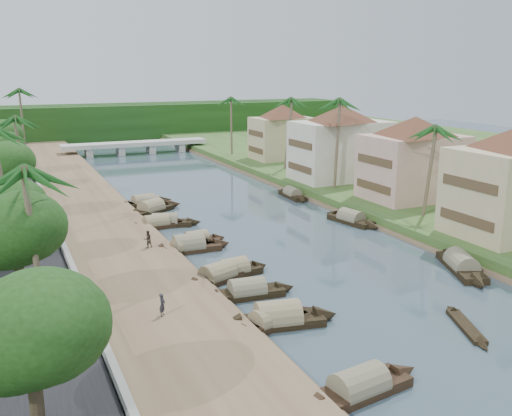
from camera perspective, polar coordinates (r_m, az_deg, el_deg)
name	(u,v)px	position (r m, az deg, el deg)	size (l,w,h in m)	color
ground	(328,267)	(48.75, 7.24, -5.84)	(220.00, 220.00, 0.00)	#3A4C57
left_bank	(96,225)	(61.64, -15.75, -1.68)	(10.00, 180.00, 0.80)	brown
right_bank	(374,194)	(74.85, 11.69, 1.39)	(16.00, 180.00, 1.20)	#2B4C1E
road	(7,232)	(60.99, -23.66, -2.21)	(8.00, 180.00, 1.40)	black
retaining_wall	(52,221)	(60.97, -19.70, -1.22)	(0.40, 180.00, 1.10)	gray
treeline	(109,122)	(141.62, -14.53, 8.36)	(120.00, 14.00, 8.00)	#16330E
bridge	(135,145)	(114.54, -11.96, 6.17)	(28.00, 4.00, 2.40)	#B0AFA5
building_mid	(413,157)	(69.83, 15.46, 4.92)	(14.11, 14.11, 9.70)	#D6A397
building_far	(341,142)	(80.39, 8.54, 6.55)	(15.59, 15.59, 10.20)	beige
building_distant	(282,131)	(98.18, 2.66, 7.68)	(12.62, 12.62, 9.20)	tan
sampan_0	(359,388)	(30.92, 10.25, -17.31)	(8.52, 2.84, 2.20)	black
sampan_1	(278,319)	(37.76, 2.22, -11.05)	(8.60, 3.39, 2.46)	black
sampan_2	(271,321)	(37.54, 1.47, -11.23)	(7.48, 3.37, 1.98)	black
sampan_3	(247,292)	(42.06, -0.89, -8.38)	(7.73, 2.25, 2.07)	black
sampan_4	(218,276)	(45.13, -3.83, -6.83)	(7.77, 4.33, 2.19)	black
sampan_5	(234,271)	(46.29, -2.21, -6.28)	(6.53, 2.36, 2.07)	black
sampan_6	(189,247)	(52.59, -6.74, -3.87)	(8.15, 2.35, 2.39)	black
sampan_7	(186,247)	(52.52, -6.98, -3.92)	(7.48, 3.39, 1.99)	black
sampan_8	(196,241)	(54.25, -5.98, -3.31)	(6.35, 2.11, 1.97)	black
sampan_9	(165,222)	(61.22, -9.09, -1.42)	(7.93, 3.82, 2.01)	black
sampan_10	(157,224)	(60.65, -9.90, -1.60)	(7.29, 1.91, 2.03)	black
sampan_11	(151,209)	(67.04, -10.42, -0.14)	(7.75, 5.61, 2.29)	black
sampan_12	(149,204)	(70.08, -10.67, 0.44)	(7.82, 4.29, 1.92)	black
sampan_13	(144,203)	(70.57, -11.16, 0.52)	(7.79, 2.94, 2.11)	black
sampan_14	(461,266)	(50.32, 19.84, -5.45)	(5.38, 9.52, 2.31)	black
sampan_15	(351,219)	(62.50, 9.49, -1.12)	(3.19, 8.15, 2.15)	black
sampan_16	(292,195)	(73.96, 3.66, 1.35)	(1.88, 7.78, 1.92)	black
canoe_0	(466,327)	(39.86, 20.25, -11.07)	(3.34, 6.47, 0.88)	black
canoe_1	(233,272)	(46.94, -2.34, -6.39)	(5.45, 1.12, 0.88)	black
canoe_2	(153,224)	(62.12, -10.27, -1.55)	(4.53, 3.01, 0.70)	black
palm_1	(431,130)	(61.35, 17.08, 7.49)	(3.20, 3.20, 10.76)	brown
palm_2	(338,102)	(73.51, 8.18, 10.43)	(3.20, 3.20, 12.81)	brown
palm_3	(287,101)	(87.74, 3.11, 10.66)	(3.20, 3.20, 12.15)	brown
palm_4	(30,173)	(33.12, -21.70, 3.24)	(3.20, 3.20, 11.15)	brown
palm_5	(2,131)	(52.89, -24.05, 7.03)	(3.20, 3.20, 11.53)	brown
palm_6	(19,120)	(70.86, -22.62, 8.17)	(3.20, 3.20, 11.01)	brown
palm_7	(231,100)	(102.92, -2.50, 10.77)	(3.20, 3.20, 11.51)	brown
palm_8	(20,92)	(99.89, -22.55, 10.68)	(3.20, 3.20, 13.13)	brown
tree_0	(29,331)	(24.20, -21.74, -11.36)	(5.37, 5.37, 7.27)	#483B29
tree_1	(15,232)	(36.17, -22.96, -2.20)	(5.14, 5.14, 7.80)	#483B29
tree_2	(11,207)	(46.94, -23.32, 0.09)	(4.60, 4.60, 6.65)	#483B29
tree_3	(5,165)	(61.80, -23.81, 3.96)	(5.05, 5.05, 7.75)	#483B29
tree_4	(2,149)	(78.39, -24.02, 5.43)	(4.58, 4.58, 7.09)	#483B29
tree_5	(1,137)	(90.96, -24.16, 6.49)	(5.47, 5.47, 7.56)	#483B29
tree_6	(358,139)	(85.85, 10.19, 6.85)	(4.80, 4.80, 7.11)	#483B29
person_near	(162,305)	(37.52, -9.35, -9.52)	(0.55, 0.36, 1.51)	#26252D
person_far	(148,239)	(51.44, -10.78, -3.07)	(0.76, 0.59, 1.57)	#383127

